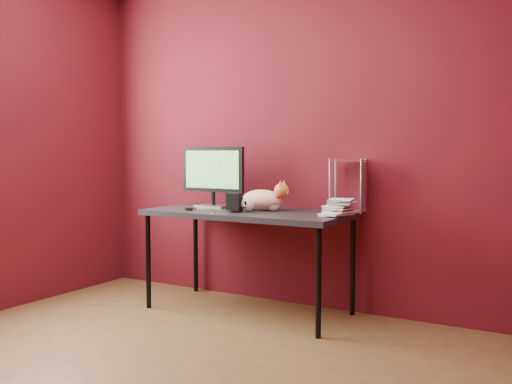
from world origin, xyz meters
The scene contains 11 objects.
room centered at (0.00, 0.00, 1.45)m, with size 3.52×3.52×2.61m.
desk centered at (-0.15, 1.37, 0.70)m, with size 1.50×0.70×0.75m.
monitor centered at (-0.52, 1.46, 1.01)m, with size 0.54×0.18×0.47m.
cat centered at (-0.07, 1.44, 0.83)m, with size 0.48×0.18×0.23m.
skull_mug centered at (-0.12, 1.31, 0.80)m, with size 0.11×0.11×0.10m.
speaker centered at (-0.19, 1.24, 0.81)m, with size 0.12×0.12×0.14m.
book_stack centered at (0.48, 1.40, 1.39)m, with size 0.21×0.25×1.27m.
wire_rack centered at (0.52, 1.63, 0.94)m, with size 0.25×0.21×0.38m.
pocket_knife centered at (-0.58, 1.24, 0.76)m, with size 0.09×0.02×0.02m, color #A20C26.
black_gadget centered at (-0.52, 1.15, 0.76)m, with size 0.04×0.03×0.02m, color black.
washer centered at (-0.26, 1.08, 0.75)m, with size 0.04×0.04×0.00m, color #A8A8AD.
Camera 1 is at (2.00, -2.19, 1.18)m, focal length 40.00 mm.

